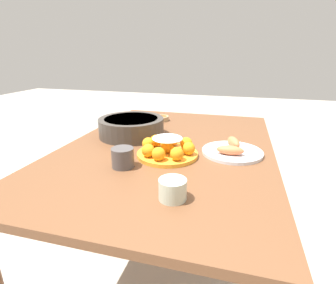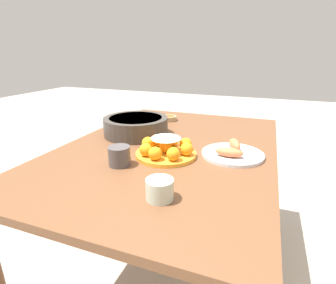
{
  "view_description": "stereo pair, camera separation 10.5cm",
  "coord_description": "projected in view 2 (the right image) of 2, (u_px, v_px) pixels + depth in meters",
  "views": [
    {
      "loc": [
        -1.13,
        -0.31,
        1.15
      ],
      "look_at": [
        -0.06,
        -0.02,
        0.76
      ],
      "focal_mm": 28.0,
      "sensor_mm": 36.0,
      "label": 1
    },
    {
      "loc": [
        -1.1,
        -0.41,
        1.15
      ],
      "look_at": [
        -0.06,
        -0.02,
        0.76
      ],
      "focal_mm": 28.0,
      "sensor_mm": 36.0,
      "label": 2
    }
  ],
  "objects": [
    {
      "name": "seafood_platter",
      "position": [
        232.0,
        152.0,
        1.12
      ],
      "size": [
        0.26,
        0.26,
        0.06
      ],
      "color": "silver",
      "rests_on": "dining_table"
    },
    {
      "name": "serving_bowl",
      "position": [
        136.0,
        125.0,
        1.39
      ],
      "size": [
        0.34,
        0.34,
        0.1
      ],
      "color": "#3D3833",
      "rests_on": "dining_table"
    },
    {
      "name": "dining_table",
      "position": [
        170.0,
        162.0,
        1.28
      ],
      "size": [
        1.39,
        0.95,
        0.72
      ],
      "color": "brown",
      "rests_on": "ground_plane"
    },
    {
      "name": "cup_near",
      "position": [
        160.0,
        189.0,
        0.79
      ],
      "size": [
        0.09,
        0.09,
        0.06
      ],
      "color": "beige",
      "rests_on": "dining_table"
    },
    {
      "name": "ground_plane",
      "position": [
        170.0,
        265.0,
        1.49
      ],
      "size": [
        12.0,
        12.0,
        0.0
      ],
      "primitive_type": "plane",
      "color": "#B2A899"
    },
    {
      "name": "cup_far",
      "position": [
        119.0,
        156.0,
        1.02
      ],
      "size": [
        0.09,
        0.09,
        0.08
      ],
      "color": "#4C4747",
      "rests_on": "dining_table"
    },
    {
      "name": "cake_plate",
      "position": [
        166.0,
        149.0,
        1.11
      ],
      "size": [
        0.26,
        0.26,
        0.09
      ],
      "color": "gold",
      "rests_on": "dining_table"
    },
    {
      "name": "sauce_bowl",
      "position": [
        168.0,
        118.0,
        1.69
      ],
      "size": [
        0.11,
        0.11,
        0.03
      ],
      "color": "tan",
      "rests_on": "dining_table"
    }
  ]
}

